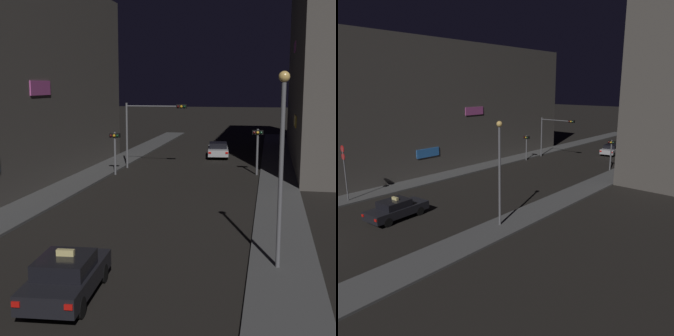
{
  "view_description": "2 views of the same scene",
  "coord_description": "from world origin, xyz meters",
  "views": [
    {
      "loc": [
        6.07,
        -6.84,
        6.68
      ],
      "look_at": [
        0.87,
        19.16,
        2.34
      ],
      "focal_mm": 54.45,
      "sensor_mm": 36.0,
      "label": 1
    },
    {
      "loc": [
        21.07,
        -4.8,
        9.31
      ],
      "look_at": [
        0.67,
        18.64,
        1.84
      ],
      "focal_mm": 36.55,
      "sensor_mm": 36.0,
      "label": 2
    }
  ],
  "objects": [
    {
      "name": "taxi",
      "position": [
        -0.05,
        7.49,
        0.74
      ],
      "size": [
        2.13,
        4.57,
        1.62
      ],
      "color": "black",
      "rests_on": "ground_plane"
    },
    {
      "name": "street_lamp_near_block",
      "position": [
        6.51,
        11.3,
        4.37
      ],
      "size": [
        0.39,
        0.39,
        7.02
      ],
      "color": "slate",
      "rests_on": "sidewalk_right"
    },
    {
      "name": "sidewalk_left",
      "position": [
        -6.76,
        30.38,
        0.07
      ],
      "size": [
        2.58,
        64.75,
        0.13
      ],
      "primitive_type": "cube",
      "color": "#4C4C4C",
      "rests_on": "ground_plane"
    },
    {
      "name": "traffic_light_right_kerb",
      "position": [
        5.22,
        31.36,
        2.49
      ],
      "size": [
        0.8,
        0.42,
        3.45
      ],
      "color": "slate",
      "rests_on": "ground_plane"
    },
    {
      "name": "sidewalk_right",
      "position": [
        6.76,
        30.38,
        0.07
      ],
      "size": [
        2.58,
        64.75,
        0.13
      ],
      "primitive_type": "cube",
      "color": "#4C4C4C",
      "rests_on": "ground_plane"
    },
    {
      "name": "traffic_light_left_kerb",
      "position": [
        -5.22,
        29.37,
        2.34
      ],
      "size": [
        0.8,
        0.42,
        3.21
      ],
      "color": "slate",
      "rests_on": "ground_plane"
    },
    {
      "name": "traffic_light_overhead",
      "position": [
        -3.3,
        32.67,
        3.85
      ],
      "size": [
        4.96,
        0.41,
        5.26
      ],
      "color": "slate",
      "rests_on": "ground_plane"
    },
    {
      "name": "building_facade_right",
      "position": [
        11.33,
        39.78,
        10.79
      ],
      "size": [
        6.63,
        27.65,
        21.57
      ],
      "color": "#514C47",
      "rests_on": "ground_plane"
    },
    {
      "name": "far_car",
      "position": [
        1.42,
        40.11,
        0.73
      ],
      "size": [
        2.28,
        4.62,
        1.42
      ],
      "color": "#B7B7BC",
      "rests_on": "ground_plane"
    }
  ]
}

